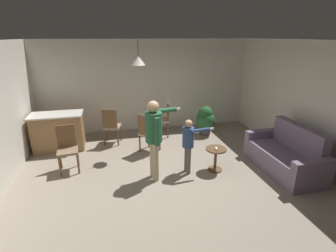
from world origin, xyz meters
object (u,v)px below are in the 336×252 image
object	(u,v)px
kitchen_counter	(59,132)
potted_plant_corner	(205,119)
couch_floral	(285,156)
side_table_by_couch	(216,157)
dining_chair_centre_back	(148,132)
dining_chair_spare	(164,118)
dining_chair_by_counter	(111,125)
dining_chair_near_wall	(67,147)
person_child	(189,141)
person_adult	(154,132)
spare_remote_on_table	(216,149)

from	to	relation	value
kitchen_counter	potted_plant_corner	distance (m)	4.02
couch_floral	side_table_by_couch	distance (m)	1.52
dining_chair_centre_back	dining_chair_spare	distance (m)	1.20
dining_chair_spare	dining_chair_by_counter	bearing A→B (deg)	111.20
kitchen_counter	side_table_by_couch	bearing A→B (deg)	-29.37
dining_chair_near_wall	dining_chair_by_counter	bearing A→B (deg)	-135.01
kitchen_counter	dining_chair_near_wall	xyz separation A→B (m)	(0.37, -1.19, 0.07)
side_table_by_couch	dining_chair_near_wall	distance (m)	3.19
potted_plant_corner	person_child	bearing A→B (deg)	-120.03
person_adult	dining_chair_spare	world-z (taller)	person_adult
kitchen_counter	person_adult	size ratio (longest dim) A/B	0.77
dining_chair_centre_back	person_adult	bearing A→B (deg)	-45.66
dining_chair_spare	kitchen_counter	bearing A→B (deg)	106.45
dining_chair_by_counter	person_adult	bearing A→B (deg)	-52.46
side_table_by_couch	dining_chair_spare	bearing A→B (deg)	105.97
kitchen_counter	side_table_by_couch	distance (m)	3.98
couch_floral	dining_chair_centre_back	size ratio (longest dim) A/B	1.81
couch_floral	spare_remote_on_table	size ratio (longest dim) A/B	13.90
side_table_by_couch	dining_chair_near_wall	size ratio (longest dim) A/B	0.52
couch_floral	person_adult	distance (m)	2.92
dining_chair_centre_back	spare_remote_on_table	distance (m)	1.80
person_child	person_adult	bearing A→B (deg)	-89.72
person_adult	person_child	size ratio (longest dim) A/B	1.38
couch_floral	side_table_by_couch	xyz separation A→B (m)	(-1.49, 0.31, -0.00)
kitchen_counter	dining_chair_centre_back	size ratio (longest dim) A/B	1.26
side_table_by_couch	dining_chair_centre_back	xyz separation A→B (m)	(-1.28, 1.24, 0.22)
spare_remote_on_table	dining_chair_spare	bearing A→B (deg)	105.17
potted_plant_corner	person_adult	bearing A→B (deg)	-132.22
couch_floral	dining_chair_by_counter	world-z (taller)	same
kitchen_counter	spare_remote_on_table	size ratio (longest dim) A/B	9.69
spare_remote_on_table	potted_plant_corner	bearing A→B (deg)	74.77
couch_floral	potted_plant_corner	distance (m)	2.55
person_adult	dining_chair_centre_back	bearing A→B (deg)	168.08
spare_remote_on_table	person_adult	bearing A→B (deg)	178.88
dining_chair_by_counter	spare_remote_on_table	size ratio (longest dim) A/B	7.69
dining_chair_by_counter	person_child	bearing A→B (deg)	-35.83
person_child	dining_chair_centre_back	world-z (taller)	person_child
person_child	dining_chair_by_counter	world-z (taller)	person_child
potted_plant_corner	spare_remote_on_table	bearing A→B (deg)	-105.23
kitchen_counter	dining_chair_by_counter	bearing A→B (deg)	0.78
dining_chair_spare	person_child	bearing A→B (deg)	-168.71
person_adult	spare_remote_on_table	size ratio (longest dim) A/B	12.66
potted_plant_corner	dining_chair_centre_back	bearing A→B (deg)	-156.00
side_table_by_couch	person_adult	world-z (taller)	person_adult
kitchen_counter	dining_chair_by_counter	distance (m)	1.33
dining_chair_near_wall	dining_chair_spare	size ratio (longest dim) A/B	1.00
spare_remote_on_table	dining_chair_near_wall	bearing A→B (deg)	165.20
kitchen_counter	spare_remote_on_table	xyz separation A→B (m)	(3.45, -2.00, 0.06)
dining_chair_centre_back	dining_chair_spare	xyz separation A→B (m)	(0.63, 1.02, 0.00)
side_table_by_couch	person_adult	distance (m)	1.50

